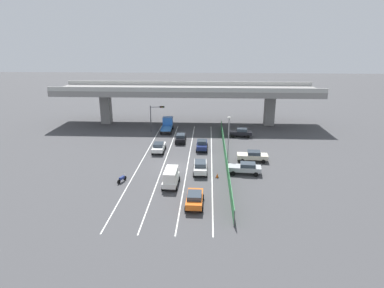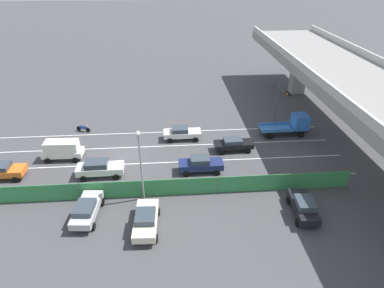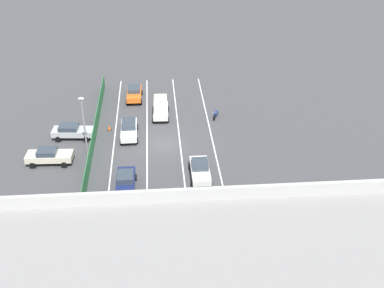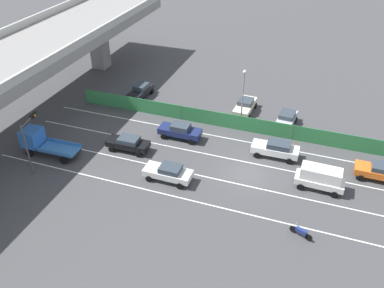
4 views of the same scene
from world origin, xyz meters
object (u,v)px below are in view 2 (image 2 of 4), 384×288
car_sedan_black (233,144)px  street_lamp (140,160)px  car_sedan_white (99,168)px  parked_wagon_silver (87,209)px  traffic_light (281,100)px  car_taxi_orange (2,170)px  car_hatchback_white (182,133)px  parked_sedan_cream (146,220)px  parked_sedan_dark (304,206)px  motorcycle (83,128)px  car_sedan_navy (201,164)px  car_van_white (62,149)px  traffic_cone (79,188)px  flatbed_truck_blue (293,125)px

car_sedan_black → street_lamp: bearing=-50.8°
car_sedan_white → street_lamp: bearing=48.6°
parked_wagon_silver → car_sedan_black: bearing=124.9°
traffic_light → car_sedan_white: bearing=-65.9°
car_sedan_black → car_taxi_orange: 24.57m
car_hatchback_white → car_sedan_white: (7.13, -8.75, 0.07)m
parked_sedan_cream → parked_wagon_silver: bearing=-108.1°
parked_sedan_dark → parked_sedan_cream: bearing=-87.5°
motorcycle → street_lamp: size_ratio=0.26×
car_sedan_white → car_sedan_navy: bearing=90.0°
car_van_white → parked_sedan_dark: 25.58m
parked_sedan_cream → car_hatchback_white: bearing=166.1°
car_taxi_orange → parked_sedan_dark: parked_sedan_dark is taller
parked_wagon_silver → traffic_cone: 4.25m
parked_wagon_silver → traffic_cone: parked_wagon_silver is taller
car_sedan_white → car_van_white: bearing=-128.4°
car_sedan_navy → motorcycle: (-10.18, -14.12, -0.46)m
parked_wagon_silver → parked_sedan_dark: size_ratio=1.07×
car_van_white → traffic_light: traffic_light is taller
car_van_white → parked_sedan_cream: 15.01m
flatbed_truck_blue → traffic_cone: size_ratio=9.18×
motorcycle → parked_sedan_cream: bearing=26.0°
flatbed_truck_blue → traffic_light: traffic_light is taller
car_sedan_navy → flatbed_truck_blue: size_ratio=0.78×
car_sedan_white → car_sedan_navy: car_sedan_white is taller
car_sedan_white → street_lamp: street_lamp is taller
car_hatchback_white → car_taxi_orange: bearing=-70.0°
car_van_white → motorcycle: (-6.55, 0.80, -0.79)m
parked_wagon_silver → car_sedan_white: bearing=179.2°
car_sedan_navy → parked_sedan_cream: car_sedan_navy is taller
parked_sedan_cream → street_lamp: (-3.82, -0.40, 3.39)m
parked_wagon_silver → traffic_light: 27.00m
street_lamp → car_sedan_white: bearing=-131.4°
car_van_white → car_sedan_navy: car_van_white is taller
traffic_light → parked_sedan_dark: bearing=-10.1°
car_van_white → car_sedan_navy: 15.35m
car_sedan_black → flatbed_truck_blue: size_ratio=0.75×
flatbed_truck_blue → parked_sedan_cream: bearing=-49.0°
parked_wagon_silver → street_lamp: street_lamp is taller
car_taxi_orange → car_sedan_navy: bearing=88.9°
car_hatchback_white → car_sedan_navy: (7.13, 1.60, 0.04)m
car_taxi_orange → street_lamp: 15.45m
parked_sedan_dark → parked_wagon_silver: bearing=-93.3°
car_sedan_white → flatbed_truck_blue: 23.81m
flatbed_truck_blue → traffic_light: 3.51m
traffic_light → street_lamp: size_ratio=0.76×
car_sedan_black → car_sedan_navy: car_sedan_navy is taller
street_lamp → parked_wagon_silver: bearing=-65.5°
street_lamp → car_hatchback_white: bearing=159.9°
car_sedan_white → motorcycle: (-10.18, -3.78, -0.50)m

